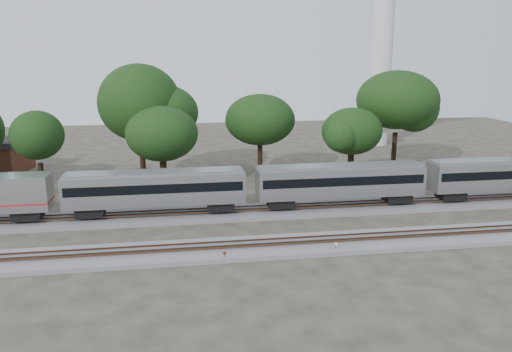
# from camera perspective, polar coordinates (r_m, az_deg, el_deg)

# --- Properties ---
(ground) EXTENTS (160.00, 160.00, 0.00)m
(ground) POSITION_cam_1_polar(r_m,az_deg,el_deg) (47.03, -5.25, -6.86)
(ground) COLOR #383328
(ground) RESTS_ON ground
(track_far) EXTENTS (160.00, 5.00, 0.73)m
(track_far) POSITION_cam_1_polar(r_m,az_deg,el_deg) (52.62, -5.70, -4.38)
(track_far) COLOR slate
(track_far) RESTS_ON ground
(track_near) EXTENTS (160.00, 5.00, 0.73)m
(track_near) POSITION_cam_1_polar(r_m,az_deg,el_deg) (43.23, -4.90, -8.45)
(track_near) COLOR slate
(track_near) RESTS_ON ground
(train) EXTENTS (94.22, 3.25, 4.80)m
(train) POSITION_cam_1_polar(r_m,az_deg,el_deg) (54.48, 9.78, -0.48)
(train) COLOR #A8ABB0
(train) RESTS_ON ground
(switch_stand_red) EXTENTS (0.28, 0.13, 0.91)m
(switch_stand_red) POSITION_cam_1_polar(r_m,az_deg,el_deg) (41.21, -3.61, -9.01)
(switch_stand_red) COLOR #512D19
(switch_stand_red) RESTS_ON ground
(switch_stand_white) EXTENTS (0.30, 0.11, 0.95)m
(switch_stand_white) POSITION_cam_1_polar(r_m,az_deg,el_deg) (43.39, 9.12, -7.93)
(switch_stand_white) COLOR #512D19
(switch_stand_white) RESTS_ON ground
(switch_lever) EXTENTS (0.58, 0.48, 0.30)m
(switch_lever) POSITION_cam_1_polar(r_m,az_deg,el_deg) (42.48, 3.55, -8.92)
(switch_lever) COLOR #512D19
(switch_lever) RESTS_ON ground
(tree_2) EXTENTS (7.41, 7.41, 10.45)m
(tree_2) POSITION_cam_1_polar(r_m,az_deg,el_deg) (63.93, -23.73, 4.27)
(tree_2) COLOR black
(tree_2) RESTS_ON ground
(tree_3) EXTENTS (10.59, 10.59, 14.93)m
(tree_3) POSITION_cam_1_polar(r_m,az_deg,el_deg) (67.03, -13.17, 8.16)
(tree_3) COLOR black
(tree_3) RESTS_ON ground
(tree_4) EXTENTS (7.25, 7.25, 10.22)m
(tree_4) POSITION_cam_1_polar(r_m,az_deg,el_deg) (61.83, -10.71, 4.75)
(tree_4) COLOR black
(tree_4) RESTS_ON ground
(tree_5) EXTENTS (7.96, 7.96, 11.22)m
(tree_5) POSITION_cam_1_polar(r_m,az_deg,el_deg) (68.50, 0.46, 6.44)
(tree_5) COLOR black
(tree_5) RESTS_ON ground
(tree_6) EXTENTS (6.82, 6.82, 9.62)m
(tree_6) POSITION_cam_1_polar(r_m,az_deg,el_deg) (66.75, 10.92, 5.02)
(tree_6) COLOR black
(tree_6) RESTS_ON ground
(tree_7) EXTENTS (10.37, 10.37, 14.62)m
(tree_7) POSITION_cam_1_polar(r_m,az_deg,el_deg) (74.56, 15.85, 8.36)
(tree_7) COLOR black
(tree_7) RESTS_ON ground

